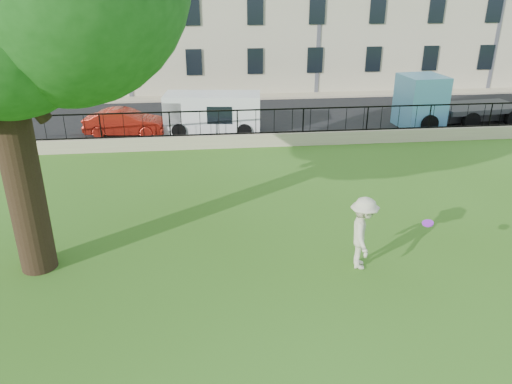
{
  "coord_description": "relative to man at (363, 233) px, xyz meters",
  "views": [
    {
      "loc": [
        -1.53,
        -9.7,
        7.17
      ],
      "look_at": [
        -0.09,
        3.5,
        1.41
      ],
      "focal_mm": 35.0,
      "sensor_mm": 36.0,
      "label": 1
    }
  ],
  "objects": [
    {
      "name": "sidewalk",
      "position": [
        -2.5,
        20.45,
        -0.94
      ],
      "size": [
        60.0,
        1.4,
        0.12
      ],
      "primitive_type": "cube",
      "color": "tan",
      "rests_on": "ground"
    },
    {
      "name": "blue_truck",
      "position": [
        9.13,
        13.07,
        0.32
      ],
      "size": [
        6.47,
        2.87,
        2.63
      ],
      "primitive_type": "cube",
      "rotation": [
        0.0,
        0.0,
        0.1
      ],
      "color": "#60AFE1",
      "rests_on": "street"
    },
    {
      "name": "retaining_wall",
      "position": [
        -2.5,
        10.55,
        -0.7
      ],
      "size": [
        50.0,
        0.4,
        0.6
      ],
      "primitive_type": "cube",
      "color": "tan",
      "rests_on": "ground"
    },
    {
      "name": "frisbee",
      "position": [
        1.23,
        -1.01,
        0.74
      ],
      "size": [
        0.35,
        0.36,
        0.12
      ],
      "primitive_type": "cylinder",
      "rotation": [
        0.21,
        -0.14,
        -0.41
      ],
      "color": "purple"
    },
    {
      "name": "white_van",
      "position": [
        -3.53,
        12.95,
        -0.03
      ],
      "size": [
        4.81,
        2.34,
        1.94
      ],
      "primitive_type": "cube",
      "rotation": [
        0.0,
        0.0,
        -0.12
      ],
      "color": "silver",
      "rests_on": "street"
    },
    {
      "name": "red_sedan",
      "position": [
        -7.79,
        12.95,
        -0.36
      ],
      "size": [
        3.99,
        1.76,
        1.27
      ],
      "primitive_type": "imported",
      "rotation": [
        0.0,
        0.0,
        1.46
      ],
      "color": "red",
      "rests_on": "street"
    },
    {
      "name": "ground",
      "position": [
        -2.5,
        -1.45,
        -1.0
      ],
      "size": [
        120.0,
        120.0,
        0.0
      ],
      "primitive_type": "plane",
      "color": "#366317",
      "rests_on": "ground"
    },
    {
      "name": "man",
      "position": [
        0.0,
        0.0,
        0.0
      ],
      "size": [
        1.0,
        1.42,
        2.0
      ],
      "primitive_type": "imported",
      "rotation": [
        0.0,
        0.0,
        1.35
      ],
      "color": "beige",
      "rests_on": "ground"
    },
    {
      "name": "iron_railing",
      "position": [
        -2.5,
        10.55,
        0.15
      ],
      "size": [
        50.0,
        0.05,
        1.13
      ],
      "color": "black",
      "rests_on": "retaining_wall"
    },
    {
      "name": "street",
      "position": [
        -2.5,
        15.25,
        -0.99
      ],
      "size": [
        60.0,
        9.0,
        0.01
      ],
      "primitive_type": "cube",
      "color": "black",
      "rests_on": "ground"
    }
  ]
}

